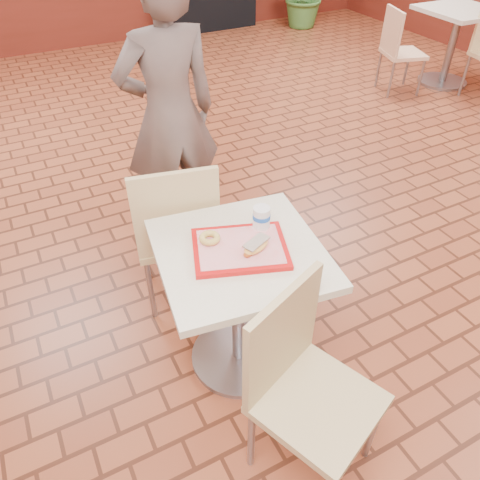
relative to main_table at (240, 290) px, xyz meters
name	(u,v)px	position (x,y,z in m)	size (l,w,h in m)	color
wainscot_band	(338,159)	(1.17, 0.81, -0.01)	(8.00, 10.00, 1.00)	#581A11
main_table	(240,290)	(0.00, 0.00, 0.00)	(0.72, 0.72, 0.76)	beige
chair_main_front	(303,381)	(-0.01, -0.56, 0.01)	(0.56, 0.56, 0.93)	tan
chair_main_back	(176,229)	(-0.10, 0.56, 0.02)	(0.52, 0.52, 0.95)	#CEB67B
customer	(169,115)	(0.14, 1.22, 0.36)	(0.63, 0.41, 1.73)	brown
serving_tray	(240,248)	(0.00, 0.00, 0.26)	(0.41, 0.32, 0.03)	#B50D0D
ring_donut	(210,238)	(-0.10, 0.09, 0.29)	(0.09, 0.09, 0.03)	gold
long_john_donut	(256,246)	(0.05, -0.05, 0.29)	(0.16, 0.12, 0.04)	gold
paper_cup	(261,217)	(0.15, 0.08, 0.32)	(0.08, 0.08, 0.10)	silver
second_table	(455,34)	(3.96, 2.41, 0.04)	(0.77, 0.77, 0.82)	#C4B39D
chair_second_left	(398,47)	(3.23, 2.49, -0.02)	(0.51, 0.51, 0.88)	#E6B38A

